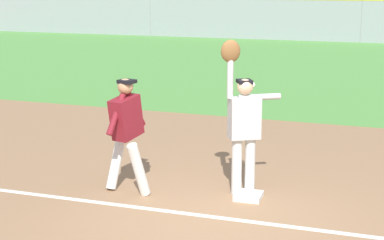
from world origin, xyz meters
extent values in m
plane|color=#936D4C|center=(0.00, 0.00, 0.00)|extent=(78.24, 78.24, 0.00)
cube|color=#549342|center=(0.00, 15.50, 0.01)|extent=(46.21, 18.76, 0.01)
cube|color=white|center=(0.22, 1.00, 0.04)|extent=(0.39, 0.39, 0.08)
cylinder|color=silver|center=(0.17, 1.23, 0.42)|extent=(0.21, 0.21, 0.85)
cylinder|color=silver|center=(0.00, 1.13, 0.42)|extent=(0.21, 0.21, 0.85)
cube|color=#B7B7B7|center=(0.09, 1.18, 1.15)|extent=(0.51, 0.45, 0.60)
sphere|color=#DBAD84|center=(0.09, 1.18, 1.60)|extent=(0.32, 0.32, 0.23)
cube|color=black|center=(0.07, 1.20, 1.68)|extent=(0.28, 0.29, 0.05)
cylinder|color=#B7B7B7|center=(-0.10, 1.06, 1.76)|extent=(0.12, 0.12, 0.62)
cylinder|color=#B7B7B7|center=(0.28, 1.29, 1.45)|extent=(0.58, 0.40, 0.09)
ellipsoid|color=brown|center=(-0.10, 1.06, 2.12)|extent=(0.31, 0.26, 0.32)
cylinder|color=white|center=(-1.29, 0.50, 0.42)|extent=(0.25, 0.46, 0.85)
cylinder|color=white|center=(-1.79, 0.79, 0.42)|extent=(0.25, 0.46, 0.85)
cube|color=maroon|center=(-1.54, 0.65, 1.15)|extent=(0.38, 0.57, 0.66)
sphere|color=tan|center=(-1.54, 0.65, 1.60)|extent=(0.28, 0.28, 0.23)
cube|color=black|center=(-1.51, 0.64, 1.68)|extent=(0.26, 0.25, 0.05)
cylinder|color=maroon|center=(-1.49, 0.86, 1.23)|extent=(0.19, 0.41, 0.58)
cylinder|color=maroon|center=(-1.59, 0.44, 1.23)|extent=(0.19, 0.41, 0.58)
sphere|color=white|center=(0.18, 1.25, 1.63)|extent=(0.07, 0.07, 0.07)
cube|color=#93999E|center=(0.00, 24.88, 1.05)|extent=(46.21, 0.06, 2.09)
cylinder|color=yellow|center=(0.00, 24.88, 2.12)|extent=(46.21, 0.06, 0.06)
cylinder|color=gray|center=(-11.55, 24.88, 1.05)|extent=(0.08, 0.08, 2.09)
cylinder|color=gray|center=(0.00, 24.88, 1.05)|extent=(0.08, 0.08, 2.09)
cube|color=white|center=(-9.68, 28.68, 0.57)|extent=(4.53, 2.22, 0.55)
cube|color=#2D333D|center=(-9.68, 28.68, 1.05)|extent=(2.32, 1.91, 0.40)
cylinder|color=black|center=(-8.30, 29.74, 0.30)|extent=(0.61, 0.26, 0.60)
cylinder|color=black|center=(-8.16, 27.84, 0.30)|extent=(0.61, 0.26, 0.60)
cylinder|color=black|center=(-11.20, 29.52, 0.30)|extent=(0.61, 0.26, 0.60)
cylinder|color=black|center=(-11.06, 27.63, 0.30)|extent=(0.61, 0.26, 0.60)
cube|color=black|center=(-3.90, 28.67, 0.57)|extent=(4.59, 2.41, 0.55)
cube|color=#2D333D|center=(-3.90, 28.67, 1.05)|extent=(2.39, 2.00, 0.40)
cylinder|color=black|center=(-2.35, 29.44, 0.30)|extent=(0.62, 0.29, 0.60)
cylinder|color=black|center=(-2.57, 27.55, 0.30)|extent=(0.62, 0.29, 0.60)
cylinder|color=black|center=(-5.23, 29.79, 0.30)|extent=(0.62, 0.29, 0.60)
cylinder|color=black|center=(-5.45, 27.90, 0.30)|extent=(0.62, 0.29, 0.60)
cylinder|color=black|center=(0.57, 29.92, 0.30)|extent=(0.61, 0.26, 0.60)
cylinder|color=black|center=(0.70, 28.03, 0.30)|extent=(0.61, 0.26, 0.60)
camera|label=1|loc=(2.21, -7.12, 3.08)|focal=56.78mm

